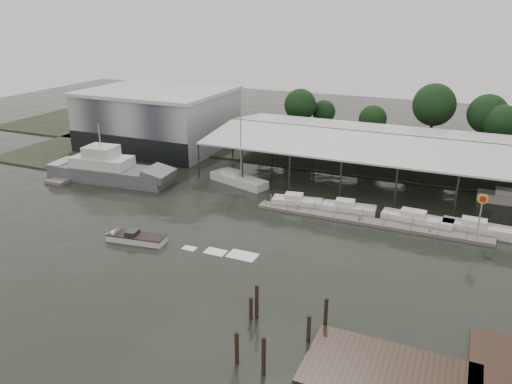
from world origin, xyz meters
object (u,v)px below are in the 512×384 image
at_px(grey_trawler, 110,170).
at_px(speedboat_underway, 132,237).
at_px(white_sailboat, 238,179).
at_px(shell_fuel_sign, 481,208).

relative_size(grey_trawler, speedboat_underway, 1.09).
bearing_deg(grey_trawler, white_sailboat, 13.89).
relative_size(grey_trawler, white_sailboat, 1.43).
bearing_deg(shell_fuel_sign, grey_trawler, 179.76).
height_order(grey_trawler, white_sailboat, white_sailboat).
distance_m(shell_fuel_sign, speedboat_underway, 38.39).
xyz_separation_m(white_sailboat, speedboat_underway, (-2.50, -21.92, -0.26)).
distance_m(grey_trawler, speedboat_underway, 22.02).
height_order(shell_fuel_sign, white_sailboat, white_sailboat).
bearing_deg(shell_fuel_sign, speedboat_underway, -156.29).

